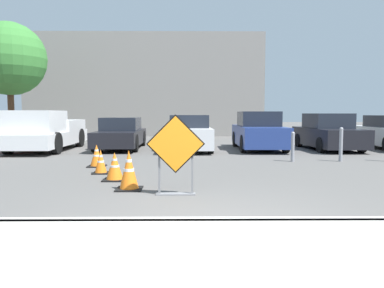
{
  "coord_description": "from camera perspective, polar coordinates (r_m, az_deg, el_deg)",
  "views": [
    {
      "loc": [
        -0.36,
        -4.84,
        1.54
      ],
      "look_at": [
        -0.23,
        7.46,
        0.51
      ],
      "focal_mm": 35.0,
      "sensor_mm": 36.0,
      "label": 1
    }
  ],
  "objects": [
    {
      "name": "parked_car_fourth",
      "position": [
        15.96,
        10.11,
        1.81
      ],
      "size": [
        1.86,
        4.27,
        1.59
      ],
      "rotation": [
        0.0,
        0.0,
        3.13
      ],
      "color": "navy",
      "rests_on": "ground_plane"
    },
    {
      "name": "parked_car_fifth",
      "position": [
        16.73,
        20.01,
        1.57
      ],
      "size": [
        1.95,
        4.16,
        1.51
      ],
      "rotation": [
        0.0,
        0.0,
        3.18
      ],
      "color": "black",
      "rests_on": "ground_plane"
    },
    {
      "name": "road_closed_sign",
      "position": [
        6.95,
        -2.52,
        -1.06
      ],
      "size": [
        1.09,
        0.2,
        1.51
      ],
      "color": "black",
      "rests_on": "ground_plane"
    },
    {
      "name": "bollard_nearest",
      "position": [
        12.21,
        15.1,
        -0.27
      ],
      "size": [
        0.12,
        0.12,
        0.95
      ],
      "color": "gray",
      "rests_on": "ground_plane"
    },
    {
      "name": "traffic_cone_second",
      "position": [
        8.72,
        -11.7,
        -3.4
      ],
      "size": [
        0.52,
        0.52,
        0.64
      ],
      "color": "black",
      "rests_on": "ground_plane"
    },
    {
      "name": "building_facade_backdrop",
      "position": [
        27.23,
        -6.81,
        8.63
      ],
      "size": [
        15.82,
        5.0,
        6.77
      ],
      "color": "gray",
      "rests_on": "ground_plane"
    },
    {
      "name": "ground_plane",
      "position": [
        14.92,
        0.8,
        -1.14
      ],
      "size": [
        96.0,
        96.0,
        0.0
      ],
      "primitive_type": "plane",
      "color": "#565451"
    },
    {
      "name": "parked_car_second",
      "position": [
        16.33,
        -10.79,
        1.5
      ],
      "size": [
        1.82,
        4.5,
        1.34
      ],
      "rotation": [
        0.0,
        0.0,
        3.15
      ],
      "color": "black",
      "rests_on": "ground_plane"
    },
    {
      "name": "pickup_truck",
      "position": [
        16.21,
        -21.6,
        1.62
      ],
      "size": [
        2.07,
        5.28,
        1.63
      ],
      "rotation": [
        0.0,
        0.0,
        3.15
      ],
      "color": "silver",
      "rests_on": "ground_plane"
    },
    {
      "name": "traffic_cone_fourth",
      "position": [
        11.02,
        -14.33,
        -1.78
      ],
      "size": [
        0.49,
        0.49,
        0.64
      ],
      "color": "black",
      "rests_on": "ground_plane"
    },
    {
      "name": "traffic_cone_third",
      "position": [
        9.76,
        -13.74,
        -2.68
      ],
      "size": [
        0.4,
        0.4,
        0.61
      ],
      "color": "black",
      "rests_on": "ground_plane"
    },
    {
      "name": "sidewalk_strip",
      "position": [
        4.08,
        4.69,
        -16.31
      ],
      "size": [
        28.14,
        2.1,
        0.14
      ],
      "color": "beige",
      "rests_on": "ground_plane"
    },
    {
      "name": "street_tree_behind_lot",
      "position": [
        21.66,
        -26.1,
        11.54
      ],
      "size": [
        3.71,
        3.71,
        6.14
      ],
      "color": "#513823",
      "rests_on": "ground_plane"
    },
    {
      "name": "traffic_cone_nearest",
      "position": [
        7.59,
        -9.59,
        -4.0
      ],
      "size": [
        0.51,
        0.51,
        0.79
      ],
      "color": "black",
      "rests_on": "ground_plane"
    },
    {
      "name": "parked_car_third",
      "position": [
        15.34,
        -0.46,
        1.54
      ],
      "size": [
        1.85,
        4.03,
        1.45
      ],
      "rotation": [
        0.0,
        0.0,
        3.16
      ],
      "color": "silver",
      "rests_on": "ground_plane"
    },
    {
      "name": "curb_lip",
      "position": [
        5.07,
        3.58,
        -12.06
      ],
      "size": [
        28.14,
        0.2,
        0.14
      ],
      "color": "beige",
      "rests_on": "ground_plane"
    },
    {
      "name": "bollard_second",
      "position": [
        12.7,
        21.75,
        0.07
      ],
      "size": [
        0.12,
        0.12,
        1.08
      ],
      "color": "gray",
      "rests_on": "ground_plane"
    }
  ]
}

